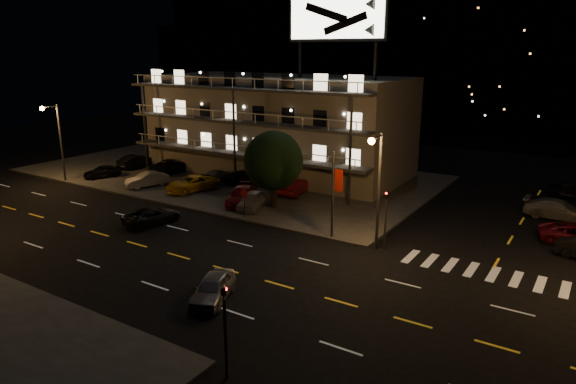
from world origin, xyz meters
The scene contains 25 objects.
ground centered at (0.00, 0.00, 0.00)m, with size 140.00×140.00×0.00m, color black.
curb_nw centered at (-14.00, 20.00, 0.07)m, with size 44.00×24.00×0.15m, color #333331.
motel centered at (-9.94, 23.88, 5.34)m, with size 28.00×13.80×18.10m.
hill_backdrop centered at (-5.94, 68.78, 11.55)m, with size 120.00×25.00×24.00m.
streetlight_nw centered at (-26.00, 7.94, 4.96)m, with size 0.44×1.92×8.00m.
streetlight_nc centered at (8.50, 7.94, 4.96)m, with size 0.44×1.92×8.00m.
signal_nw centered at (9.00, 8.50, 2.57)m, with size 0.20×0.27×4.60m.
signal_sw centered at (9.00, -8.50, 2.57)m, with size 0.20×0.27×4.60m.
banner_north centered at (5.09, 8.40, 3.43)m, with size 0.83×0.16×6.40m.
stop_sign centered at (-3.00, 8.57, 1.71)m, with size 0.91×0.11×2.61m.
tree centered at (-2.66, 12.20, 4.05)m, with size 5.21×5.02×6.56m.
lot_car_0 centered at (-23.85, 11.25, 0.80)m, with size 1.54×3.82×1.30m, color black.
lot_car_1 centered at (-17.03, 11.14, 0.85)m, with size 1.49×4.27×1.41m, color gray.
lot_car_2 centered at (-12.06, 12.29, 0.88)m, with size 2.43×5.26×1.46m, color gold.
lot_car_3 centered at (-5.50, 11.56, 0.88)m, with size 2.05×5.05×1.47m, color maroon.
lot_car_4 centered at (-3.94, 10.87, 0.86)m, with size 1.68×4.18×1.43m, color gray.
lot_car_5 centered at (-24.49, 16.46, 0.89)m, with size 1.57×4.51×1.49m, color black.
lot_car_6 centered at (-19.41, 17.11, 0.88)m, with size 2.42×5.25×1.46m, color black.
lot_car_7 centered at (-12.50, 16.48, 0.76)m, with size 1.72×4.24×1.23m, color gray.
lot_car_8 centered at (-9.76, 17.37, 0.85)m, with size 1.65×4.10×1.40m, color black.
lot_car_9 centered at (-3.24, 16.76, 0.91)m, with size 1.61×4.61×1.52m, color maroon.
side_car_2 centered at (18.33, 22.26, 0.76)m, with size 2.13×5.25×1.52m, color gray.
side_car_3 centered at (18.60, 29.68, 0.68)m, with size 1.60×3.98×1.36m, color black.
road_car_east centered at (3.99, -3.49, 0.70)m, with size 1.66×4.12×1.40m, color gray.
road_car_west centered at (-8.42, 3.78, 0.64)m, with size 2.13×4.62×1.28m, color black.
Camera 1 is at (21.07, -22.73, 13.15)m, focal length 32.00 mm.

